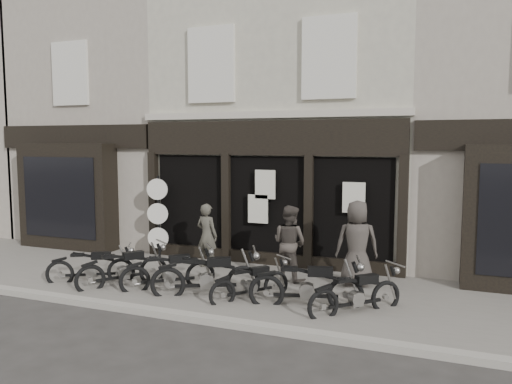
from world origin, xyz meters
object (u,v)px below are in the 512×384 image
(motorcycle_0, at_px, (92,270))
(advert_sign_post, at_px, (158,220))
(man_centre, at_px, (289,243))
(motorcycle_3, at_px, (207,280))
(motorcycle_2, at_px, (169,275))
(motorcycle_6, at_px, (356,298))
(motorcycle_4, at_px, (251,286))
(man_left, at_px, (207,236))
(man_right, at_px, (357,243))
(motorcycle_5, at_px, (307,290))
(motorcycle_1, at_px, (124,272))

(motorcycle_0, bearing_deg, advert_sign_post, 55.73)
(man_centre, bearing_deg, motorcycle_0, 40.54)
(motorcycle_3, relative_size, advert_sign_post, 0.90)
(motorcycle_2, height_order, motorcycle_6, motorcycle_2)
(motorcycle_4, bearing_deg, motorcycle_3, 136.95)
(man_left, bearing_deg, advert_sign_post, -4.76)
(man_centre, bearing_deg, man_right, -158.13)
(motorcycle_5, height_order, advert_sign_post, advert_sign_post)
(motorcycle_3, height_order, man_right, man_right)
(motorcycle_0, xyz_separation_m, motorcycle_6, (6.12, 0.13, 0.01))
(motorcycle_5, relative_size, man_centre, 1.27)
(motorcycle_1, height_order, motorcycle_5, motorcycle_5)
(man_centre, height_order, man_right, man_right)
(motorcycle_0, distance_m, man_right, 6.14)
(motorcycle_5, distance_m, man_left, 3.82)
(motorcycle_1, height_order, advert_sign_post, advert_sign_post)
(motorcycle_3, distance_m, motorcycle_6, 3.14)
(motorcycle_5, relative_size, man_left, 1.35)
(motorcycle_1, height_order, motorcycle_2, motorcycle_1)
(motorcycle_5, bearing_deg, motorcycle_4, 162.17)
(motorcycle_1, bearing_deg, man_left, 7.94)
(man_left, bearing_deg, motorcycle_1, 72.99)
(motorcycle_5, height_order, man_left, man_left)
(motorcycle_5, distance_m, man_right, 1.96)
(man_right, xyz_separation_m, advert_sign_post, (-5.63, 0.72, 0.08))
(motorcycle_3, xyz_separation_m, motorcycle_5, (2.16, 0.10, -0.01))
(motorcycle_2, distance_m, advert_sign_post, 3.08)
(motorcycle_2, bearing_deg, man_left, 51.58)
(motorcycle_0, xyz_separation_m, motorcycle_3, (2.98, 0.04, 0.06))
(motorcycle_6, height_order, man_centre, man_centre)
(motorcycle_0, bearing_deg, motorcycle_6, -29.18)
(motorcycle_2, relative_size, motorcycle_4, 1.10)
(motorcycle_4, relative_size, advert_sign_post, 0.67)
(motorcycle_5, height_order, man_centre, man_centre)
(motorcycle_3, height_order, man_centre, man_centre)
(advert_sign_post, bearing_deg, motorcycle_0, -111.69)
(motorcycle_1, bearing_deg, advert_sign_post, 50.06)
(motorcycle_5, xyz_separation_m, advert_sign_post, (-4.97, 2.45, 0.74))
(man_centre, bearing_deg, advert_sign_post, 6.54)
(motorcycle_5, bearing_deg, motorcycle_1, 165.82)
(motorcycle_1, xyz_separation_m, motorcycle_4, (3.07, 0.14, -0.05))
(motorcycle_2, bearing_deg, motorcycle_6, -40.64)
(motorcycle_0, relative_size, motorcycle_1, 0.97)
(motorcycle_4, distance_m, motorcycle_6, 2.20)
(motorcycle_5, height_order, man_right, man_right)
(motorcycle_6, xyz_separation_m, man_right, (-0.31, 1.74, 0.70))
(motorcycle_0, relative_size, man_centre, 1.03)
(motorcycle_2, xyz_separation_m, man_centre, (2.30, 1.57, 0.60))
(motorcycle_2, distance_m, man_left, 2.00)
(motorcycle_2, height_order, advert_sign_post, advert_sign_post)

